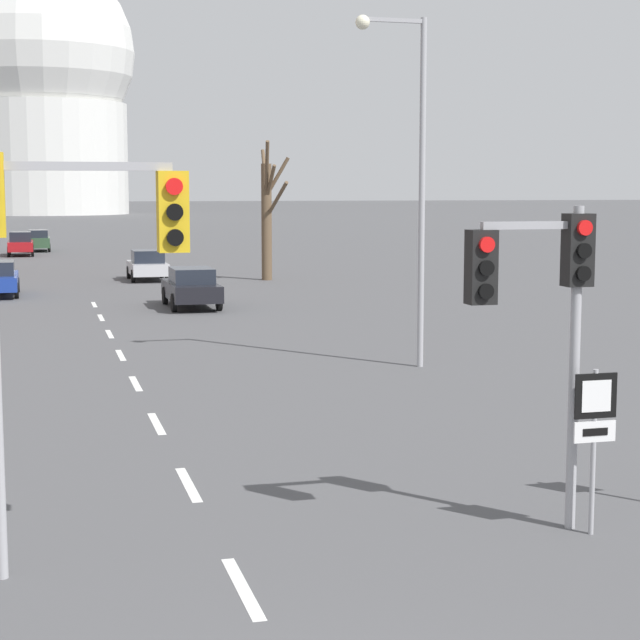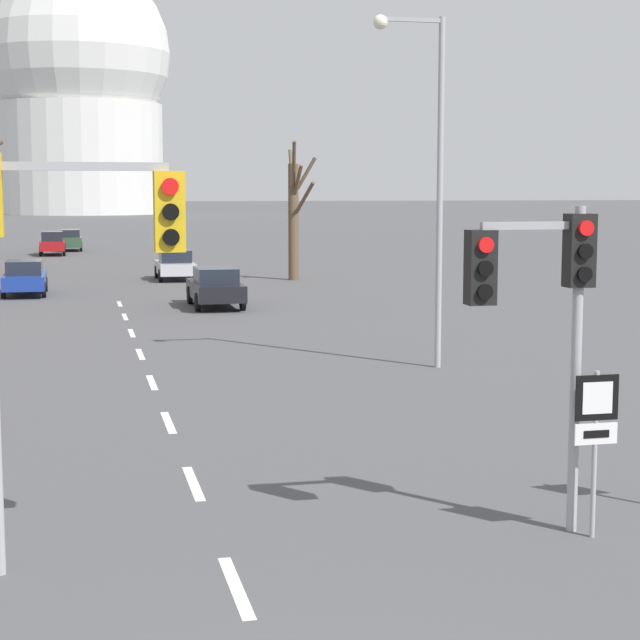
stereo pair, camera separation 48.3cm
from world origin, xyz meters
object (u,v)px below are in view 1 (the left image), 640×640
(traffic_signal_near_right, at_px, (543,289))
(sedan_near_right, at_px, (148,265))
(sedan_mid_centre, at_px, (21,244))
(sedan_far_left, at_px, (191,287))
(route_sign_post, at_px, (595,424))
(sedan_far_right, at_px, (38,240))
(traffic_signal_near_left, at_px, (56,250))
(street_lamp_right, at_px, (411,159))

(traffic_signal_near_right, distance_m, sedan_near_right, 41.53)
(sedan_mid_centre, relative_size, sedan_far_left, 0.93)
(route_sign_post, bearing_deg, sedan_far_left, 92.50)
(traffic_signal_near_right, xyz_separation_m, sedan_far_left, (-0.62, 28.42, -2.47))
(traffic_signal_near_right, distance_m, sedan_far_right, 69.40)
(route_sign_post, height_order, sedan_mid_centre, route_sign_post)
(sedan_far_right, bearing_deg, sedan_near_right, -79.30)
(traffic_signal_near_left, height_order, sedan_far_right, traffic_signal_near_left)
(traffic_signal_near_right, bearing_deg, sedan_far_right, 95.13)
(route_sign_post, relative_size, sedan_near_right, 0.55)
(sedan_near_right, xyz_separation_m, sedan_mid_centre, (-6.42, 22.43, 0.07))
(sedan_far_right, bearing_deg, traffic_signal_near_right, -84.87)
(sedan_far_left, bearing_deg, sedan_near_right, 91.59)
(traffic_signal_near_right, xyz_separation_m, sedan_far_right, (-6.20, 69.08, -2.48))
(street_lamp_right, relative_size, sedan_far_right, 2.09)
(traffic_signal_near_right, bearing_deg, route_sign_post, -26.76)
(street_lamp_right, relative_size, sedan_far_left, 1.94)
(sedan_near_right, height_order, sedan_far_left, sedan_far_left)
(street_lamp_right, bearing_deg, route_sign_post, -99.34)
(sedan_near_right, relative_size, sedan_mid_centre, 0.95)
(sedan_far_left, bearing_deg, street_lamp_right, -77.34)
(sedan_near_right, relative_size, sedan_far_left, 0.89)
(sedan_far_left, bearing_deg, traffic_signal_near_left, -101.09)
(traffic_signal_near_right, distance_m, street_lamp_right, 13.51)
(traffic_signal_near_right, height_order, traffic_signal_near_left, traffic_signal_near_left)
(route_sign_post, height_order, street_lamp_right, street_lamp_right)
(sedan_far_right, bearing_deg, street_lamp_right, -80.84)
(sedan_mid_centre, bearing_deg, sedan_far_left, -79.17)
(sedan_far_left, bearing_deg, sedan_mid_centre, 100.83)
(street_lamp_right, bearing_deg, traffic_signal_near_right, -102.26)
(sedan_near_right, relative_size, sedan_far_right, 0.96)
(route_sign_post, distance_m, sedan_far_left, 28.78)
(street_lamp_right, height_order, sedan_far_left, street_lamp_right)
(traffic_signal_near_left, bearing_deg, sedan_far_right, 90.01)
(route_sign_post, bearing_deg, sedan_mid_centre, 97.14)
(sedan_mid_centre, bearing_deg, sedan_near_right, -74.02)
(traffic_signal_near_left, bearing_deg, route_sign_post, -2.86)
(traffic_signal_near_right, height_order, sedan_far_left, traffic_signal_near_right)
(sedan_near_right, distance_m, sedan_far_right, 28.12)
(traffic_signal_near_left, height_order, sedan_near_right, traffic_signal_near_left)
(traffic_signal_near_right, relative_size, sedan_far_left, 0.96)
(route_sign_post, bearing_deg, sedan_far_right, 95.63)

